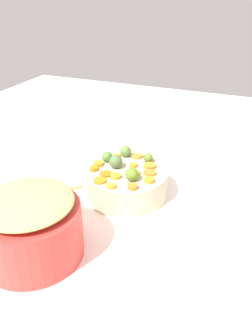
% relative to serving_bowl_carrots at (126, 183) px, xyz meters
% --- Properties ---
extents(tabletop, '(2.40, 2.40, 0.02)m').
position_rel_serving_bowl_carrots_xyz_m(tabletop, '(-0.03, 0.04, -0.05)').
color(tabletop, white).
rests_on(tabletop, ground).
extents(serving_bowl_carrots, '(0.26, 0.26, 0.09)m').
position_rel_serving_bowl_carrots_xyz_m(serving_bowl_carrots, '(0.00, 0.00, 0.00)').
color(serving_bowl_carrots, '#B9B191').
rests_on(serving_bowl_carrots, tabletop).
extents(metal_pot, '(0.25, 0.25, 0.14)m').
position_rel_serving_bowl_carrots_xyz_m(metal_pot, '(0.34, -0.11, 0.03)').
color(metal_pot, red).
rests_on(metal_pot, tabletop).
extents(stuffing_mound, '(0.22, 0.22, 0.04)m').
position_rel_serving_bowl_carrots_xyz_m(stuffing_mound, '(0.34, -0.11, 0.11)').
color(stuffing_mound, tan).
rests_on(stuffing_mound, metal_pot).
extents(carrot_slice_0, '(0.03, 0.03, 0.01)m').
position_rel_serving_bowl_carrots_xyz_m(carrot_slice_0, '(-0.08, -0.07, 0.05)').
color(carrot_slice_0, orange).
rests_on(carrot_slice_0, serving_bowl_carrots).
extents(carrot_slice_1, '(0.04, 0.04, 0.01)m').
position_rel_serving_bowl_carrots_xyz_m(carrot_slice_1, '(0.05, -0.01, 0.05)').
color(carrot_slice_1, orange).
rests_on(carrot_slice_1, serving_bowl_carrots).
extents(carrot_slice_2, '(0.04, 0.04, 0.01)m').
position_rel_serving_bowl_carrots_xyz_m(carrot_slice_2, '(0.03, 0.09, 0.05)').
color(carrot_slice_2, orange).
rests_on(carrot_slice_2, serving_bowl_carrots).
extents(carrot_slice_3, '(0.04, 0.04, 0.01)m').
position_rel_serving_bowl_carrots_xyz_m(carrot_slice_3, '(-0.05, 0.06, 0.05)').
color(carrot_slice_3, orange).
rests_on(carrot_slice_3, serving_bowl_carrots).
extents(carrot_slice_4, '(0.03, 0.03, 0.01)m').
position_rel_serving_bowl_carrots_xyz_m(carrot_slice_4, '(0.01, 0.04, 0.05)').
color(carrot_slice_4, orange).
rests_on(carrot_slice_4, serving_bowl_carrots).
extents(carrot_slice_5, '(0.05, 0.05, 0.01)m').
position_rel_serving_bowl_carrots_xyz_m(carrot_slice_5, '(-0.10, -0.00, 0.05)').
color(carrot_slice_5, orange).
rests_on(carrot_slice_5, serving_bowl_carrots).
extents(carrot_slice_6, '(0.05, 0.05, 0.01)m').
position_rel_serving_bowl_carrots_xyz_m(carrot_slice_6, '(0.00, -0.10, 0.05)').
color(carrot_slice_6, orange).
rests_on(carrot_slice_6, serving_bowl_carrots).
extents(carrot_slice_7, '(0.04, 0.04, 0.01)m').
position_rel_serving_bowl_carrots_xyz_m(carrot_slice_7, '(-0.03, 0.01, 0.05)').
color(carrot_slice_7, orange).
rests_on(carrot_slice_7, serving_bowl_carrots).
extents(carrot_slice_8, '(0.05, 0.05, 0.01)m').
position_rel_serving_bowl_carrots_xyz_m(carrot_slice_8, '(-0.01, 0.07, 0.05)').
color(carrot_slice_8, orange).
rests_on(carrot_slice_8, serving_bowl_carrots).
extents(carrot_slice_9, '(0.04, 0.04, 0.01)m').
position_rel_serving_bowl_carrots_xyz_m(carrot_slice_9, '(0.10, -0.00, 0.05)').
color(carrot_slice_9, orange).
rests_on(carrot_slice_9, serving_bowl_carrots).
extents(carrot_slice_10, '(0.04, 0.04, 0.01)m').
position_rel_serving_bowl_carrots_xyz_m(carrot_slice_10, '(0.09, 0.06, 0.05)').
color(carrot_slice_10, orange).
rests_on(carrot_slice_10, serving_bowl_carrots).
extents(carrot_slice_11, '(0.03, 0.03, 0.01)m').
position_rel_serving_bowl_carrots_xyz_m(carrot_slice_11, '(0.03, -0.09, 0.05)').
color(carrot_slice_11, orange).
rests_on(carrot_slice_11, serving_bowl_carrots).
extents(carrot_slice_12, '(0.05, 0.05, 0.01)m').
position_rel_serving_bowl_carrots_xyz_m(carrot_slice_12, '(0.09, -0.05, 0.05)').
color(carrot_slice_12, orange).
rests_on(carrot_slice_12, serving_bowl_carrots).
extents(carrot_slice_13, '(0.05, 0.05, 0.01)m').
position_rel_serving_bowl_carrots_xyz_m(carrot_slice_13, '(0.05, -0.05, 0.05)').
color(carrot_slice_13, orange).
rests_on(carrot_slice_13, serving_bowl_carrots).
extents(brussels_sprout_0, '(0.04, 0.04, 0.04)m').
position_rel_serving_bowl_carrots_xyz_m(brussels_sprout_0, '(0.05, 0.04, 0.06)').
color(brussels_sprout_0, olive).
rests_on(brussels_sprout_0, serving_bowl_carrots).
extents(brussels_sprout_1, '(0.04, 0.04, 0.04)m').
position_rel_serving_bowl_carrots_xyz_m(brussels_sprout_1, '(-0.09, -0.04, 0.06)').
color(brussels_sprout_1, '#587B3A').
rests_on(brussels_sprout_1, serving_bowl_carrots).
extents(brussels_sprout_2, '(0.04, 0.04, 0.04)m').
position_rel_serving_bowl_carrots_xyz_m(brussels_sprout_2, '(-0.01, -0.04, 0.06)').
color(brussels_sprout_2, '#526D3F').
rests_on(brussels_sprout_2, serving_bowl_carrots).
extents(brussels_sprout_3, '(0.04, 0.04, 0.04)m').
position_rel_serving_bowl_carrots_xyz_m(brussels_sprout_3, '(-0.03, -0.08, 0.06)').
color(brussels_sprout_3, '#4C7E37').
rests_on(brussels_sprout_3, serving_bowl_carrots).
extents(brussels_sprout_4, '(0.03, 0.03, 0.03)m').
position_rel_serving_bowl_carrots_xyz_m(brussels_sprout_4, '(-0.08, 0.04, 0.06)').
color(brussels_sprout_4, '#5C7329').
rests_on(brussels_sprout_4, serving_bowl_carrots).
extents(wooden_spoon, '(0.24, 0.28, 0.01)m').
position_rel_serving_bowl_carrots_xyz_m(wooden_spoon, '(0.18, -0.34, -0.04)').
color(wooden_spoon, tan).
rests_on(wooden_spoon, tabletop).
extents(casserole_dish, '(0.18, 0.18, 0.09)m').
position_rel_serving_bowl_carrots_xyz_m(casserole_dish, '(0.01, 0.32, 0.00)').
color(casserole_dish, white).
rests_on(casserole_dish, tabletop).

